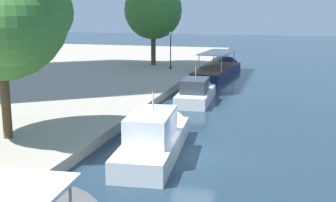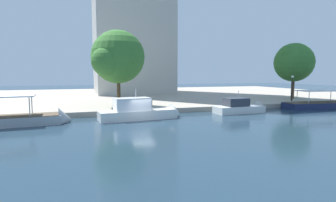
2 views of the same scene
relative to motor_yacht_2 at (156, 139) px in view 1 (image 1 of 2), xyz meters
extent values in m
plane|color=#1E3342|center=(-0.31, -2.15, -0.79)|extent=(220.00, 220.00, 0.00)
cube|color=silver|center=(-0.55, -0.05, -0.39)|extent=(9.52, 3.57, 1.44)
cone|color=silver|center=(4.48, 0.41, -0.39)|extent=(1.43, 2.70, 2.60)
cube|color=white|center=(-1.24, -0.11, 1.08)|extent=(4.37, 2.56, 1.50)
cube|color=black|center=(0.38, 0.03, 1.16)|extent=(1.30, 2.14, 0.90)
cylinder|color=silver|center=(-0.78, -0.07, 2.36)|extent=(0.08, 0.08, 1.06)
cube|color=silver|center=(14.06, 0.57, -0.51)|extent=(7.22, 2.92, 1.44)
cone|color=silver|center=(18.02, 0.74, -0.51)|extent=(1.31, 2.53, 2.48)
cube|color=#2D333D|center=(13.53, 0.54, 0.78)|extent=(3.29, 2.23, 1.14)
cube|color=black|center=(14.77, 0.60, 0.84)|extent=(0.94, 1.99, 0.68)
cylinder|color=silver|center=(13.88, 0.56, 1.86)|extent=(0.08, 0.08, 1.02)
cube|color=navy|center=(29.52, 1.13, -0.56)|extent=(12.19, 4.39, 1.37)
cone|color=navy|center=(35.96, 0.53, -0.56)|extent=(1.67, 3.08, 2.97)
cube|color=brown|center=(29.52, 1.13, 0.17)|extent=(11.94, 4.21, 0.08)
cylinder|color=#B2B2B7|center=(32.91, 2.14, 1.09)|extent=(0.10, 0.10, 1.76)
cylinder|color=#B2B2B7|center=(32.66, -0.49, 1.09)|extent=(0.10, 0.10, 1.76)
cylinder|color=#B2B2B7|center=(26.37, 2.75, 1.09)|extent=(0.10, 0.10, 1.76)
cylinder|color=#B2B2B7|center=(26.12, 0.12, 1.09)|extent=(0.10, 0.10, 1.76)
cube|color=silver|center=(29.52, 1.13, 2.03)|extent=(7.65, 3.71, 0.12)
cylinder|color=black|center=(29.16, 6.83, 1.93)|extent=(0.12, 0.12, 4.12)
sphere|color=white|center=(29.16, 6.83, 4.19)|extent=(0.43, 0.43, 0.43)
cylinder|color=black|center=(29.16, 6.83, 0.02)|extent=(0.26, 0.26, 0.30)
cylinder|color=#4C3823|center=(-1.64, 8.56, 2.07)|extent=(0.53, 0.53, 4.39)
sphere|color=#38702D|center=(-3.54, 6.66, 6.44)|extent=(4.16, 4.16, 4.16)
sphere|color=#38702D|center=(-0.55, 6.66, 7.10)|extent=(3.80, 3.80, 3.80)
cylinder|color=#4C3823|center=(32.28, 9.98, 2.01)|extent=(0.61, 0.61, 4.27)
sphere|color=#38702D|center=(32.28, 9.98, 6.93)|extent=(7.42, 7.42, 7.42)
sphere|color=#38702D|center=(33.09, 8.55, 6.94)|extent=(4.17, 4.17, 4.17)
camera|label=1|loc=(-23.50, -7.05, 7.43)|focal=47.72mm
camera|label=2|loc=(-7.04, -31.40, 4.66)|focal=28.31mm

